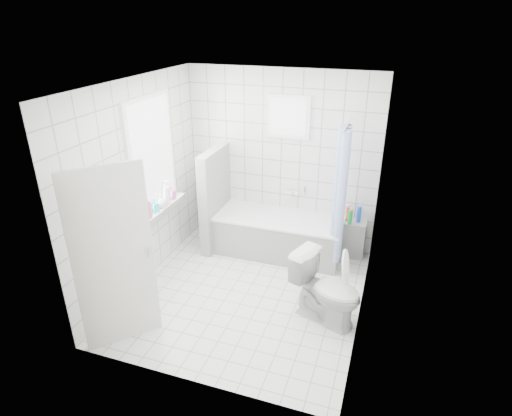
% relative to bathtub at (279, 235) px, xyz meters
% --- Properties ---
extents(ground, '(3.00, 3.00, 0.00)m').
position_rel_bathtub_xyz_m(ground, '(-0.10, -1.12, -0.29)').
color(ground, white).
rests_on(ground, ground).
extents(ceiling, '(3.00, 3.00, 0.00)m').
position_rel_bathtub_xyz_m(ceiling, '(-0.10, -1.12, 2.31)').
color(ceiling, white).
rests_on(ceiling, ground).
extents(wall_back, '(2.80, 0.02, 2.60)m').
position_rel_bathtub_xyz_m(wall_back, '(-0.10, 0.38, 1.01)').
color(wall_back, white).
rests_on(wall_back, ground).
extents(wall_front, '(2.80, 0.02, 2.60)m').
position_rel_bathtub_xyz_m(wall_front, '(-0.10, -2.62, 1.01)').
color(wall_front, white).
rests_on(wall_front, ground).
extents(wall_left, '(0.02, 3.00, 2.60)m').
position_rel_bathtub_xyz_m(wall_left, '(-1.50, -1.12, 1.01)').
color(wall_left, white).
rests_on(wall_left, ground).
extents(wall_right, '(0.02, 3.00, 2.60)m').
position_rel_bathtub_xyz_m(wall_right, '(1.30, -1.12, 1.01)').
color(wall_right, white).
rests_on(wall_right, ground).
extents(window_left, '(0.01, 0.90, 1.40)m').
position_rel_bathtub_xyz_m(window_left, '(-1.45, -0.82, 1.31)').
color(window_left, white).
rests_on(window_left, wall_left).
extents(window_back, '(0.50, 0.01, 0.50)m').
position_rel_bathtub_xyz_m(window_back, '(0.00, 0.33, 1.66)').
color(window_back, white).
rests_on(window_back, wall_back).
extents(window_sill, '(0.18, 1.02, 0.08)m').
position_rel_bathtub_xyz_m(window_sill, '(-1.41, -0.82, 0.57)').
color(window_sill, white).
rests_on(window_sill, wall_left).
extents(door, '(0.56, 0.62, 2.00)m').
position_rel_bathtub_xyz_m(door, '(-1.08, -2.31, 0.71)').
color(door, silver).
rests_on(door, ground).
extents(bathtub, '(1.82, 0.77, 0.58)m').
position_rel_bathtub_xyz_m(bathtub, '(0.00, 0.00, 0.00)').
color(bathtub, white).
rests_on(bathtub, ground).
extents(partition_wall, '(0.15, 0.85, 1.50)m').
position_rel_bathtub_xyz_m(partition_wall, '(-0.98, -0.05, 0.46)').
color(partition_wall, white).
rests_on(partition_wall, ground).
extents(tiled_ledge, '(0.40, 0.24, 0.55)m').
position_rel_bathtub_xyz_m(tiled_ledge, '(1.01, 0.25, -0.02)').
color(tiled_ledge, white).
rests_on(tiled_ledge, ground).
extents(toilet, '(0.91, 0.71, 0.82)m').
position_rel_bathtub_xyz_m(toilet, '(0.93, -1.29, 0.12)').
color(toilet, silver).
rests_on(toilet, ground).
extents(curtain_rod, '(0.02, 0.80, 0.02)m').
position_rel_bathtub_xyz_m(curtain_rod, '(0.85, -0.02, 1.71)').
color(curtain_rod, silver).
rests_on(curtain_rod, wall_back).
extents(shower_curtain, '(0.14, 0.48, 1.78)m').
position_rel_bathtub_xyz_m(shower_curtain, '(0.85, -0.16, 0.81)').
color(shower_curtain, '#436AC5').
rests_on(shower_curtain, curtain_rod).
extents(tub_faucet, '(0.18, 0.06, 0.06)m').
position_rel_bathtub_xyz_m(tub_faucet, '(0.10, 0.33, 0.56)').
color(tub_faucet, silver).
rests_on(tub_faucet, wall_back).
extents(sill_bottles, '(0.17, 0.75, 0.33)m').
position_rel_bathtub_xyz_m(sill_bottles, '(-1.40, -0.90, 0.75)').
color(sill_bottles, white).
rests_on(sill_bottles, window_sill).
extents(ledge_bottles, '(0.21, 0.17, 0.24)m').
position_rel_bathtub_xyz_m(ledge_bottles, '(1.01, 0.24, 0.37)').
color(ledge_bottles, blue).
rests_on(ledge_bottles, tiled_ledge).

